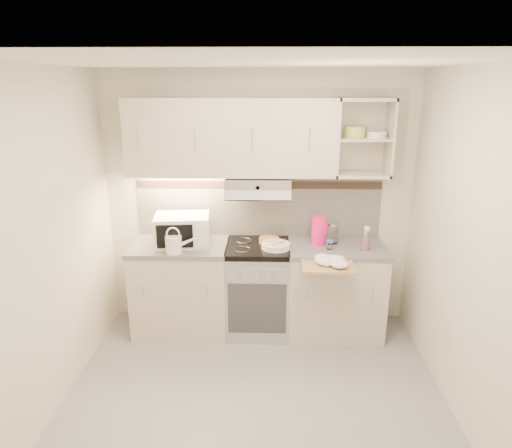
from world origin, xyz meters
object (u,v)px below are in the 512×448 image
electric_range (258,288)px  microwave (182,230)px  watering_can (175,244)px  glass_jar (333,233)px  cutting_board (327,264)px  pink_pitcher (319,231)px  plate_stack (276,246)px  spray_bottle (365,240)px

electric_range → microwave: 0.93m
watering_can → glass_jar: size_ratio=1.41×
watering_can → cutting_board: bearing=-6.5°
electric_range → glass_jar: (0.71, 0.07, 0.55)m
pink_pitcher → cutting_board: (0.04, -0.43, -0.17)m
microwave → plate_stack: bearing=-12.1°
electric_range → cutting_board: electric_range is taller
microwave → watering_can: size_ratio=1.89×
spray_bottle → plate_stack: bearing=-177.9°
cutting_board → plate_stack: bearing=145.8°
electric_range → watering_can: (-0.75, -0.22, 0.54)m
glass_jar → cutting_board: glass_jar is taller
electric_range → plate_stack: plate_stack is taller
pink_pitcher → glass_jar: 0.15m
glass_jar → pink_pitcher: bearing=-167.4°
pink_pitcher → electric_range: bearing=-157.0°
electric_range → watering_can: bearing=-163.6°
electric_range → spray_bottle: bearing=-5.0°
microwave → spray_bottle: bearing=-9.4°
microwave → glass_jar: bearing=-3.8°
pink_pitcher → cutting_board: bearing=-65.5°
plate_stack → spray_bottle: 0.83m
microwave → glass_jar: 1.43m
watering_can → pink_pitcher: (1.32, 0.26, 0.05)m
electric_range → microwave: (-0.72, 0.01, 0.59)m
pink_pitcher → spray_bottle: bearing=3.1°
electric_range → plate_stack: (0.17, -0.08, 0.47)m
pink_pitcher → plate_stack: bearing=-144.1°
plate_stack → electric_range: bearing=153.9°
glass_jar → cutting_board: bearing=-102.3°
spray_bottle → pink_pitcher: bearing=166.0°
electric_range → microwave: microwave is taller
microwave → plate_stack: (0.89, -0.09, -0.12)m
microwave → cutting_board: size_ratio=1.22×
watering_can → pink_pitcher: 1.35m
watering_can → spray_bottle: size_ratio=1.20×
microwave → electric_range: bearing=-6.9°
electric_range → spray_bottle: size_ratio=3.77×
microwave → cutting_board: bearing=-23.0°
spray_bottle → cutting_board: spray_bottle is taller
electric_range → glass_jar: 0.90m
microwave → pink_pitcher: microwave is taller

